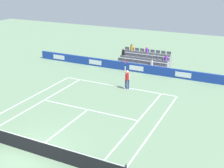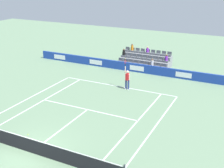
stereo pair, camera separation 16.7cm
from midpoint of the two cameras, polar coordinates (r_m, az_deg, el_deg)
The scene contains 14 objects.
ground_plane at distance 18.11m, azimuth -15.19°, elevation -12.69°, with size 80.00×80.00×0.00m, color gray.
line_baseline at distance 27.03m, azimuth 1.38°, elevation -0.44°, with size 10.97×0.10×0.01m, color white.
line_service at distance 22.57m, azimuth -4.56°, elevation -4.95°, with size 8.23×0.10×0.01m, color white.
line_centre_service at distance 20.21m, azimuth -9.24°, elevation -8.42°, with size 0.10×6.40×0.01m, color white.
line_singles_sideline_left at distance 24.46m, azimuth -13.45°, elevation -3.39°, with size 0.10×11.89×0.01m, color white.
line_singles_sideline_right at distance 20.58m, azimuth 4.77°, elevation -7.64°, with size 0.10×11.89×0.01m, color white.
line_doubles_sideline_left at distance 25.31m, azimuth -15.85°, elevation -2.79°, with size 0.10×11.89×0.01m, color white.
line_doubles_sideline_right at distance 20.19m, azimuth 8.42°, elevation -8.41°, with size 0.10×11.89×0.01m, color white.
line_centre_mark at distance 26.94m, azimuth 1.29°, elevation -0.51°, with size 0.10×0.20×0.01m, color white.
sponsor_barrier at distance 30.92m, azimuth 5.04°, elevation 3.12°, with size 24.49×0.22×0.90m.
tennis_net at distance 17.85m, azimuth -15.34°, elevation -11.36°, with size 11.97×0.10×1.07m.
tennis_player at distance 26.01m, azimuth 3.15°, elevation 1.00°, with size 0.53×0.37×2.85m.
stadium_stand at distance 32.97m, azimuth 6.53°, elevation 4.36°, with size 5.58×2.85×2.21m.
loose_tennis_ball at distance 19.91m, azimuth -15.73°, elevation -9.37°, with size 0.07×0.07×0.07m, color #D1E533.
Camera 2 is at (-10.68, 10.94, 9.75)m, focal length 47.22 mm.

